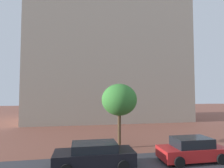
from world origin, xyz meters
The scene contains 5 objects.
ground_plane centered at (0.00, 10.00, 0.00)m, with size 120.00×120.00×0.00m, color brown.
landmark_building centered at (2.88, 29.03, 11.78)m, with size 25.17×12.25×37.90m.
car_black centered at (-1.54, 8.69, 0.69)m, with size 4.58×1.97×1.43m.
car_red centered at (4.65, 8.69, 0.70)m, with size 4.17×1.93×1.47m.
tree_curb_far centered at (0.72, 12.23, 3.77)m, with size 2.81×2.81×5.05m.
Camera 1 is at (-2.44, -2.07, 4.22)m, focal length 29.39 mm.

